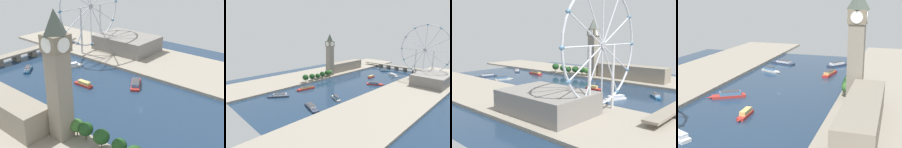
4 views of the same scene
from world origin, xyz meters
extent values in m
plane|color=#1E334C|center=(0.00, 0.00, 0.00)|extent=(371.33, 371.33, 0.00)
cube|color=gray|center=(-100.67, 0.00, 1.50)|extent=(90.00, 520.00, 3.00)
cube|color=gray|center=(100.67, 0.00, 1.50)|extent=(90.00, 520.00, 3.00)
cube|color=gray|center=(-69.11, 16.23, 33.24)|extent=(11.91, 11.91, 60.48)
cube|color=#776B57|center=(-69.11, 16.23, 68.81)|extent=(13.82, 13.82, 10.65)
pyramid|color=#4C564C|center=(-69.11, 16.23, 81.67)|extent=(12.51, 12.51, 15.07)
cylinder|color=white|center=(-69.11, 23.37, 68.81)|extent=(9.05, 0.50, 9.05)
cylinder|color=white|center=(-69.11, 9.08, 68.81)|extent=(9.05, 0.50, 9.05)
cylinder|color=white|center=(-61.96, 16.23, 68.81)|extent=(0.50, 9.05, 9.05)
cylinder|color=white|center=(-76.26, 16.23, 68.81)|extent=(0.50, 9.05, 9.05)
cube|color=gray|center=(-81.16, 75.39, 12.93)|extent=(22.00, 102.33, 19.86)
cylinder|color=#513823|center=(-59.95, -54.05, 5.27)|extent=(0.80, 0.80, 4.54)
ellipsoid|color=#1E471E|center=(-59.95, -54.05, 12.19)|extent=(11.62, 11.62, 10.46)
cylinder|color=#513823|center=(-61.30, -38.13, 4.73)|extent=(0.80, 0.80, 3.46)
ellipsoid|color=#1E471E|center=(-61.30, -38.13, 10.87)|extent=(11.04, 11.04, 9.94)
cylinder|color=#513823|center=(-59.84, -25.56, 4.62)|extent=(0.80, 0.80, 3.24)
ellipsoid|color=#1E471E|center=(-59.84, -25.56, 10.06)|extent=(9.57, 9.57, 8.61)
cylinder|color=#513823|center=(-61.31, -12.22, 4.93)|extent=(0.80, 0.80, 3.87)
ellipsoid|color=#1E471E|center=(-61.31, -12.22, 11.15)|extent=(10.71, 10.71, 9.64)
cylinder|color=#513823|center=(-61.95, 1.05, 5.19)|extent=(0.80, 0.80, 4.39)
ellipsoid|color=#1E471E|center=(-61.95, 1.05, 11.46)|extent=(10.17, 10.17, 9.16)
cylinder|color=#513823|center=(-62.49, 8.85, 5.21)|extent=(0.80, 0.80, 4.42)
ellipsoid|color=#386B2D|center=(-62.49, 8.85, 11.29)|extent=(9.68, 9.68, 8.71)
torus|color=silver|center=(80.19, 132.97, 58.62)|extent=(98.13, 1.89, 98.13)
cylinder|color=#99999E|center=(80.19, 132.97, 58.62)|extent=(5.77, 3.00, 5.77)
cylinder|color=silver|center=(104.24, 132.97, 58.62)|extent=(48.12, 1.14, 1.14)
cylinder|color=silver|center=(101.02, 132.97, 70.65)|extent=(42.24, 1.14, 25.04)
cylinder|color=silver|center=(92.22, 132.97, 79.45)|extent=(25.04, 1.14, 42.24)
cylinder|color=silver|center=(80.19, 132.97, 82.68)|extent=(1.14, 1.14, 48.12)
cylinder|color=silver|center=(68.16, 132.97, 79.45)|extent=(25.04, 1.14, 42.24)
cylinder|color=silver|center=(59.35, 132.97, 70.65)|extent=(42.24, 1.14, 25.04)
cylinder|color=silver|center=(56.13, 132.97, 58.62)|extent=(48.12, 1.14, 1.14)
cylinder|color=silver|center=(59.35, 132.97, 46.59)|extent=(42.24, 1.14, 25.04)
cylinder|color=silver|center=(68.16, 132.97, 37.78)|extent=(25.04, 1.14, 42.24)
cylinder|color=silver|center=(80.19, 132.97, 34.56)|extent=(1.14, 1.14, 48.12)
cylinder|color=silver|center=(92.22, 132.97, 37.78)|extent=(25.04, 1.14, 42.24)
cylinder|color=silver|center=(101.02, 132.97, 46.59)|extent=(42.24, 1.14, 25.04)
ellipsoid|color=teal|center=(104.24, 132.97, 100.29)|extent=(4.80, 3.20, 3.20)
ellipsoid|color=teal|center=(80.19, 132.97, 106.74)|extent=(4.80, 3.20, 3.20)
ellipsoid|color=teal|center=(56.13, 132.97, 100.29)|extent=(4.80, 3.20, 3.20)
ellipsoid|color=teal|center=(38.52, 132.97, 82.68)|extent=(4.80, 3.20, 3.20)
ellipsoid|color=teal|center=(32.07, 132.97, 58.62)|extent=(4.80, 3.20, 3.20)
ellipsoid|color=teal|center=(38.52, 132.97, 34.56)|extent=(4.80, 3.20, 3.20)
ellipsoid|color=teal|center=(56.13, 132.97, 16.95)|extent=(4.80, 3.20, 3.20)
ellipsoid|color=teal|center=(80.19, 132.97, 10.50)|extent=(4.80, 3.20, 3.20)
ellipsoid|color=teal|center=(104.24, 132.97, 16.95)|extent=(4.80, 3.20, 3.20)
ellipsoid|color=teal|center=(121.86, 132.97, 34.56)|extent=(4.80, 3.20, 3.20)
cylinder|color=silver|center=(97.03, 132.97, 30.81)|extent=(2.40, 2.40, 55.62)
cylinder|color=silver|center=(63.35, 132.97, 30.81)|extent=(2.40, 2.40, 55.62)
cube|color=gray|center=(110.14, 99.57, 12.17)|extent=(53.36, 74.00, 18.33)
cube|color=gray|center=(0.00, 179.93, 8.11)|extent=(183.33, 12.35, 2.00)
cube|color=#70685B|center=(-44.53, 179.93, 3.55)|extent=(6.00, 11.11, 7.11)
cube|color=#70685B|center=(-22.27, 179.93, 3.55)|extent=(6.00, 11.11, 7.11)
cube|color=#70685B|center=(0.00, 179.93, 3.55)|extent=(6.00, 11.11, 7.11)
cube|color=#70685B|center=(22.27, 179.93, 3.55)|extent=(6.00, 11.11, 7.11)
cube|color=#70685B|center=(44.53, 179.93, 3.55)|extent=(6.00, 11.11, 7.11)
cube|color=beige|center=(34.88, -69.71, 1.01)|extent=(23.34, 14.03, 2.02)
cone|color=beige|center=(22.54, -64.37, 1.01)|extent=(4.62, 3.51, 2.02)
cube|color=teal|center=(35.94, -70.17, 3.53)|extent=(15.08, 9.83, 3.02)
cube|color=#38383D|center=(35.94, -70.17, 5.32)|extent=(13.67, 9.06, 0.55)
cube|color=#B22D28|center=(34.40, 30.11, 1.02)|extent=(28.14, 22.06, 2.04)
cone|color=#B22D28|center=(48.16, 38.85, 1.02)|extent=(5.36, 4.43, 2.04)
cube|color=teal|center=(33.22, 29.36, 3.54)|extent=(18.69, 15.39, 2.99)
cube|color=#38383D|center=(33.22, 29.36, 5.19)|extent=(17.01, 14.16, 0.32)
cube|color=#2D384C|center=(35.38, -114.12, 0.98)|extent=(32.51, 17.11, 1.97)
cone|color=#2D384C|center=(52.86, -119.34, 0.98)|extent=(5.98, 3.50, 1.97)
cube|color=silver|center=(33.87, -113.67, 3.12)|extent=(19.33, 11.98, 2.30)
cube|color=#38383D|center=(33.87, -113.67, 4.55)|extent=(17.50, 11.14, 0.57)
cube|color=#B22D28|center=(-31.90, -73.59, 1.29)|extent=(11.10, 30.39, 2.57)
cone|color=#B22D28|center=(-34.52, -90.66, 1.29)|extent=(3.36, 5.68, 2.57)
cube|color=#DBB766|center=(-31.67, -72.12, 3.84)|extent=(8.52, 20.30, 2.54)
cube|color=#38383D|center=(-31.67, -72.12, 5.36)|extent=(7.96, 18.31, 0.51)
cube|color=white|center=(26.55, 113.64, 1.05)|extent=(25.38, 15.53, 2.09)
cone|color=white|center=(39.82, 108.23, 1.05)|extent=(4.90, 3.61, 2.09)
cube|color=silver|center=(25.41, 114.10, 3.42)|extent=(18.55, 11.91, 2.67)
cube|color=#2D384C|center=(-32.10, -123.03, 1.05)|extent=(23.63, 28.38, 2.11)
cone|color=#2D384C|center=(-42.22, -136.89, 1.05)|extent=(4.84, 5.53, 2.11)
cube|color=white|center=(-31.23, -121.84, 3.48)|extent=(16.18, 18.82, 2.74)
cube|color=#38383D|center=(-31.23, -121.84, 5.06)|extent=(14.83, 17.14, 0.43)
cube|color=#235684|center=(-10.41, 141.10, 1.09)|extent=(18.23, 17.53, 2.18)
cone|color=#235684|center=(-2.08, 148.86, 1.09)|extent=(4.07, 4.00, 2.18)
cube|color=silver|center=(-11.13, 140.44, 3.44)|extent=(13.05, 12.62, 2.53)
cube|color=#38383D|center=(-11.13, 140.44, 4.95)|extent=(11.92, 11.54, 0.48)
cube|color=#B22D28|center=(1.20, 67.80, 1.08)|extent=(5.96, 19.82, 2.16)
cone|color=#B22D28|center=(0.86, 79.22, 1.08)|extent=(2.26, 3.60, 2.16)
cube|color=#DBB766|center=(1.23, 66.82, 3.66)|extent=(4.91, 13.24, 3.02)
camera|label=1|loc=(-173.60, -116.05, 118.09)|focal=46.46mm
camera|label=2|loc=(211.16, -245.36, 97.55)|focal=29.45mm
camera|label=3|loc=(258.02, 252.09, 68.60)|focal=42.40mm
camera|label=4|loc=(-98.00, 272.70, 85.93)|focal=53.73mm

